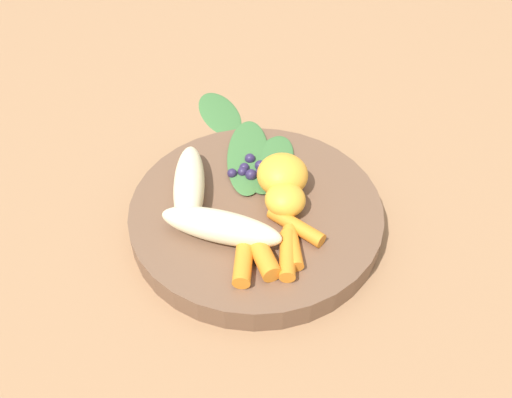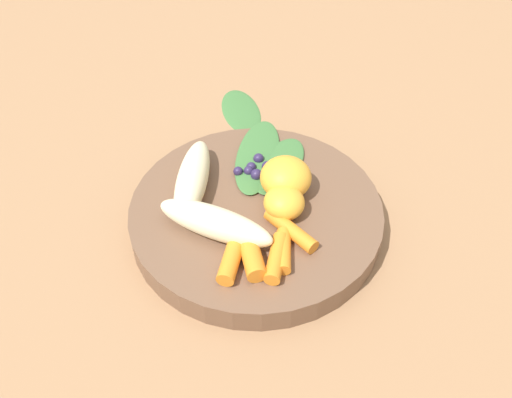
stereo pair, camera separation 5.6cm
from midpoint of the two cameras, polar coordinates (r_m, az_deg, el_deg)
ground_plane at (r=0.59m, az=2.73°, el=-2.79°), size 2.40×2.40×0.00m
bowl at (r=0.57m, az=2.77°, el=-1.84°), size 0.27×0.27×0.03m
banana_peeled_left at (r=0.53m, az=-1.38°, el=-2.70°), size 0.05×0.13×0.03m
banana_peeled_right at (r=0.57m, az=-4.05°, el=1.99°), size 0.13×0.08×0.03m
orange_segment_near at (r=0.57m, az=6.01°, el=2.17°), size 0.06×0.06×0.04m
orange_segment_far at (r=0.55m, az=5.94°, el=-0.54°), size 0.04×0.04×0.03m
carrot_front at (r=0.50m, az=0.47°, el=-6.83°), size 0.05×0.03×0.02m
carrot_mid_left at (r=0.51m, az=2.70°, el=-6.25°), size 0.05×0.05×0.02m
carrot_mid_right at (r=0.51m, az=5.35°, el=-6.45°), size 0.06×0.03×0.02m
carrot_rear at (r=0.52m, az=6.08°, el=-5.68°), size 0.05×0.04×0.01m
carrot_small at (r=0.53m, az=6.72°, el=-3.46°), size 0.03×0.07×0.01m
blueberry_pile at (r=0.60m, az=2.67°, el=3.11°), size 0.04×0.04×0.01m
coconut_shred_patch at (r=0.59m, az=4.48°, el=2.07°), size 0.05×0.05×0.00m
kale_leaf_left at (r=0.61m, az=5.15°, el=3.49°), size 0.11×0.06×0.00m
kale_leaf_right at (r=0.62m, az=2.75°, el=4.55°), size 0.14×0.10×0.00m
kale_leaf_stray at (r=0.74m, az=0.56°, el=9.42°), size 0.11×0.11×0.01m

